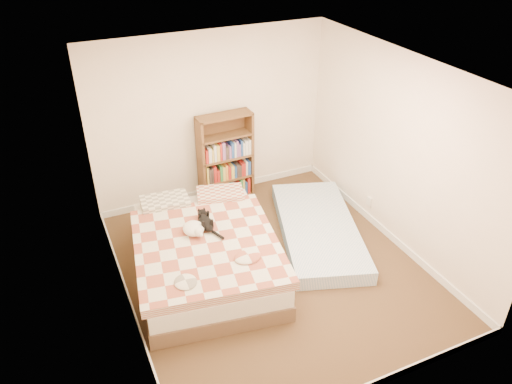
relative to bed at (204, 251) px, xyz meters
name	(u,v)px	position (x,y,z in m)	size (l,w,h in m)	color
room	(272,185)	(0.75, -0.33, 0.92)	(3.51, 4.01, 2.51)	#48341F
bed	(204,251)	(0.00, 0.00, 0.00)	(1.92, 2.46, 0.60)	brown
bookshelf	(225,167)	(0.87, 1.50, 0.24)	(0.82, 0.30, 1.35)	brown
floor_mattress	(318,229)	(1.64, 0.03, -0.17)	(0.98, 2.17, 0.20)	#7CA7D0
black_cat	(205,221)	(0.08, 0.14, 0.33)	(0.22, 0.61, 0.14)	black
white_dog	(194,229)	(-0.09, 0.04, 0.33)	(0.36, 0.37, 0.14)	white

